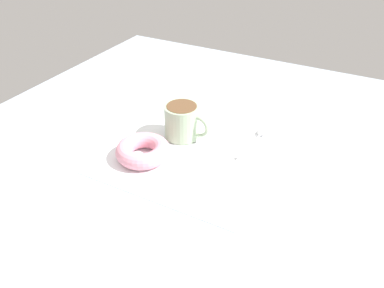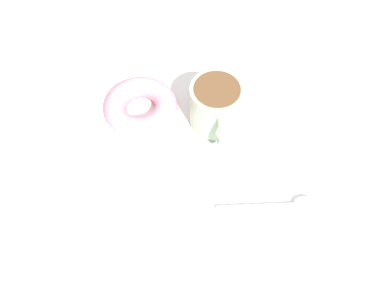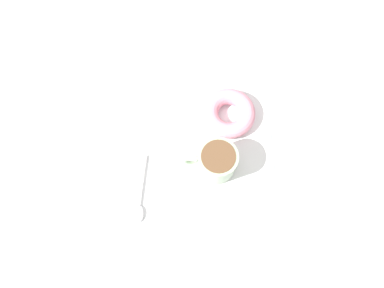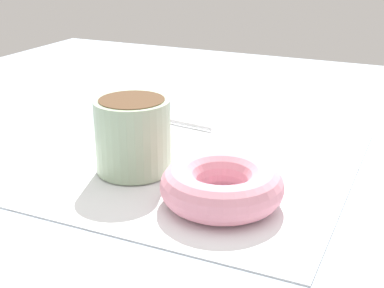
# 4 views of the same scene
# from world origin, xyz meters

# --- Properties ---
(ground_plane) EXTENTS (1.20, 1.20, 0.02)m
(ground_plane) POSITION_xyz_m (0.00, 0.00, -0.01)
(ground_plane) COLOR #99A8B7
(napkin) EXTENTS (0.36, 0.36, 0.00)m
(napkin) POSITION_xyz_m (0.02, -0.02, 0.00)
(napkin) COLOR white
(napkin) RESTS_ON ground_plane
(coffee_cup) EXTENTS (0.08, 0.11, 0.08)m
(coffee_cup) POSITION_xyz_m (-0.02, -0.07, 0.05)
(coffee_cup) COLOR #9EB793
(coffee_cup) RESTS_ON napkin
(donut) EXTENTS (0.12, 0.12, 0.04)m
(donut) POSITION_xyz_m (0.09, -0.10, 0.02)
(donut) COLOR pink
(donut) RESTS_ON napkin
(spoon) EXTENTS (0.15, 0.03, 0.01)m
(spoon) POSITION_xyz_m (-0.10, 0.10, 0.01)
(spoon) COLOR silver
(spoon) RESTS_ON napkin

